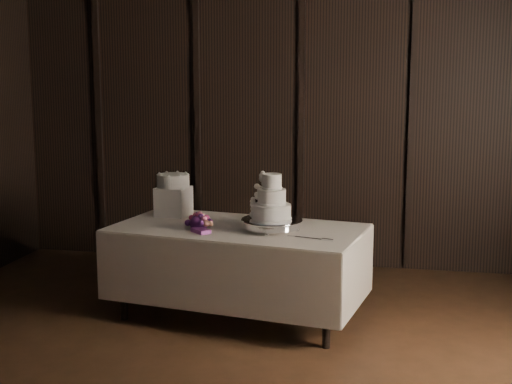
% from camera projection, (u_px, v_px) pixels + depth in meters
% --- Properties ---
extents(room, '(6.08, 7.08, 3.08)m').
position_uv_depth(room, '(213.00, 163.00, 3.89)').
color(room, black).
rests_on(room, ground).
extents(display_table, '(2.13, 1.35, 0.76)m').
position_uv_depth(display_table, '(238.00, 268.00, 5.78)').
color(display_table, beige).
rests_on(display_table, ground).
extents(cake_stand, '(0.60, 0.60, 0.09)m').
position_uv_depth(cake_stand, '(272.00, 225.00, 5.58)').
color(cake_stand, silver).
rests_on(cake_stand, display_table).
extents(wedding_cake, '(0.34, 0.30, 0.36)m').
position_uv_depth(wedding_cake, '(268.00, 202.00, 5.54)').
color(wedding_cake, white).
rests_on(wedding_cake, cake_stand).
extents(bouquet, '(0.45, 0.45, 0.17)m').
position_uv_depth(bouquet, '(199.00, 222.00, 5.64)').
color(bouquet, '#D15E7D').
rests_on(bouquet, display_table).
extents(box_pedestal, '(0.29, 0.29, 0.25)m').
position_uv_depth(box_pedestal, '(174.00, 201.00, 6.16)').
color(box_pedestal, white).
rests_on(box_pedestal, display_table).
extents(small_cake, '(0.37, 0.37, 0.11)m').
position_uv_depth(small_cake, '(173.00, 181.00, 6.13)').
color(small_cake, white).
rests_on(small_cake, box_pedestal).
extents(cake_knife, '(0.36, 0.12, 0.01)m').
position_uv_depth(cake_knife, '(304.00, 238.00, 5.33)').
color(cake_knife, silver).
rests_on(cake_knife, display_table).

